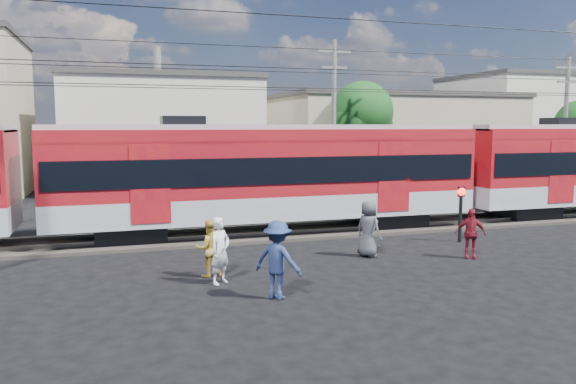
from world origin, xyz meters
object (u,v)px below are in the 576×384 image
at_px(pedestrian_c, 278,260).
at_px(commuter_train, 274,171).
at_px(pedestrian_a, 220,251).
at_px(crossing_signal, 461,204).

bearing_deg(pedestrian_c, commuter_train, -60.62).
bearing_deg(pedestrian_a, commuter_train, 25.51).
xyz_separation_m(pedestrian_c, crossing_signal, (8.05, 4.37, 0.43)).
relative_size(commuter_train, crossing_signal, 25.27).
relative_size(pedestrian_a, pedestrian_c, 0.93).
height_order(pedestrian_a, crossing_signal, crossing_signal).
bearing_deg(pedestrian_a, pedestrian_c, -93.81).
height_order(commuter_train, crossing_signal, commuter_train).
distance_m(pedestrian_a, pedestrian_c, 2.00).
xyz_separation_m(commuter_train, crossing_signal, (5.90, -3.44, -1.02)).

